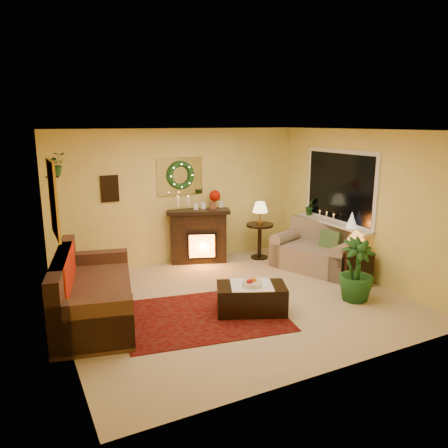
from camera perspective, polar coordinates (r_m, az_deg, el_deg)
name	(u,v)px	position (r m, az deg, el deg)	size (l,w,h in m)	color
floor	(234,300)	(6.92, 1.32, -9.91)	(5.00, 5.00, 0.00)	beige
ceiling	(235,130)	(6.37, 1.45, 12.16)	(5.00, 5.00, 0.00)	white
wall_back	(180,197)	(8.54, -5.74, 3.58)	(5.00, 5.00, 0.00)	#EFD88C
wall_front	(335,261)	(4.72, 14.35, -4.65)	(5.00, 5.00, 0.00)	#EFD88C
wall_left	(57,238)	(5.81, -20.95, -1.78)	(4.50, 4.50, 0.00)	#EFD88C
wall_right	(361,205)	(7.98, 17.44, 2.37)	(4.50, 4.50, 0.00)	#EFD88C
area_rug	(204,316)	(6.40, -2.60, -11.87)	(2.24, 1.68, 0.01)	#5F2417
sofa	(95,289)	(6.45, -16.54, -8.14)	(0.98, 2.24, 0.96)	#4C3319
red_throw	(89,283)	(6.61, -17.22, -7.43)	(0.86, 1.39, 0.02)	red
fireplace	(198,235)	(8.59, -3.40, -1.44)	(1.08, 0.34, 0.99)	black
poinsettia	(215,196)	(8.59, -1.20, 3.70)	(0.22, 0.22, 0.22)	#A90F00
mantel_candle_a	(178,202)	(8.23, -6.06, 2.93)	(0.06, 0.06, 0.19)	silver
mantel_candle_b	(188,201)	(8.31, -4.71, 3.06)	(0.06, 0.06, 0.17)	white
mantel_mirror	(180,176)	(8.46, -5.76, 6.23)	(0.92, 0.02, 0.72)	white
wreath	(181,175)	(8.42, -5.66, 6.34)	(0.55, 0.55, 0.11)	#194719
wall_art	(110,189)	(8.10, -14.70, 4.49)	(0.32, 0.03, 0.48)	#381E11
gold_mirror	(53,199)	(6.02, -21.42, 3.05)	(0.03, 0.84, 1.00)	gold
hanging_plant	(57,175)	(6.74, -21.03, 5.98)	(0.33, 0.28, 0.36)	#194719
loveseat	(316,248)	(8.35, 11.90, -3.06)	(0.88, 1.52, 0.88)	tan
window_frame	(340,187)	(8.33, 14.87, 4.71)	(0.03, 1.86, 1.36)	white
window_glass	(339,187)	(8.32, 14.79, 4.70)	(0.02, 1.70, 1.22)	black
window_sill	(333,223)	(8.39, 14.06, 0.08)	(0.22, 1.86, 0.04)	white
mini_tree	(352,219)	(8.01, 16.35, 0.57)	(0.19, 0.19, 0.28)	white
sill_plant	(310,205)	(8.92, 11.19, 2.40)	(0.25, 0.20, 0.46)	#16471B
side_table_round	(259,243)	(8.90, 4.66, -2.43)	(0.55, 0.55, 0.71)	#44190D
lamp_cream	(260,216)	(8.73, 4.72, 1.01)	(0.31, 0.31, 0.47)	#FFDC89
end_table_square	(355,268)	(7.87, 16.71, -5.49)	(0.47, 0.47, 0.57)	#362110
lamp_tiffany	(356,241)	(7.71, 16.82, -2.19)	(0.29, 0.29, 0.42)	orange
coffee_table	(251,299)	(6.44, 3.58, -9.70)	(0.99, 0.55, 0.42)	#342311
fruit_bowl	(252,284)	(6.32, 3.67, -7.85)	(0.28, 0.28, 0.07)	beige
floor_palm	(356,272)	(7.07, 16.88, -6.07)	(1.64, 1.64, 2.93)	black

